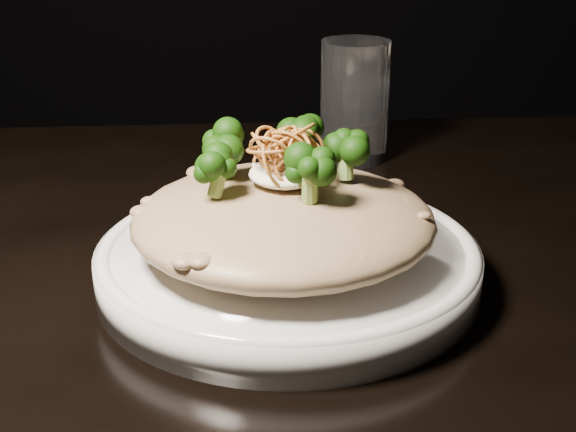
{
  "coord_description": "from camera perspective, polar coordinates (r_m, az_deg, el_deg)",
  "views": [
    {
      "loc": [
        -0.06,
        -0.6,
        1.03
      ],
      "look_at": [
        -0.02,
        -0.05,
        0.81
      ],
      "focal_mm": 50.0,
      "sensor_mm": 36.0,
      "label": 1
    }
  ],
  "objects": [
    {
      "name": "table",
      "position": [
        0.7,
        1.15,
        -8.84
      ],
      "size": [
        1.1,
        0.8,
        0.75
      ],
      "color": "black",
      "rests_on": "ground"
    },
    {
      "name": "plate",
      "position": [
        0.61,
        0.0,
        -3.45
      ],
      "size": [
        0.29,
        0.29,
        0.03
      ],
      "primitive_type": "cylinder",
      "color": "silver",
      "rests_on": "table"
    },
    {
      "name": "risotto",
      "position": [
        0.59,
        -0.32,
        -0.24
      ],
      "size": [
        0.23,
        0.23,
        0.05
      ],
      "primitive_type": "ellipsoid",
      "color": "brown",
      "rests_on": "plate"
    },
    {
      "name": "broccoli",
      "position": [
        0.58,
        -0.33,
        4.29
      ],
      "size": [
        0.12,
        0.12,
        0.04
      ],
      "primitive_type": null,
      "color": "black",
      "rests_on": "risotto"
    },
    {
      "name": "cheese",
      "position": [
        0.59,
        -0.21,
        3.0
      ],
      "size": [
        0.05,
        0.05,
        0.02
      ],
      "primitive_type": "ellipsoid",
      "color": "white",
      "rests_on": "risotto"
    },
    {
      "name": "shallots",
      "position": [
        0.58,
        -0.1,
        5.37
      ],
      "size": [
        0.06,
        0.06,
        0.04
      ],
      "primitive_type": null,
      "color": "#92571F",
      "rests_on": "cheese"
    },
    {
      "name": "drinking_glass",
      "position": [
        0.88,
        4.74,
        8.14
      ],
      "size": [
        0.09,
        0.09,
        0.13
      ],
      "primitive_type": "cylinder",
      "rotation": [
        0.0,
        0.0,
        -0.2
      ],
      "color": "white",
      "rests_on": "table"
    }
  ]
}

